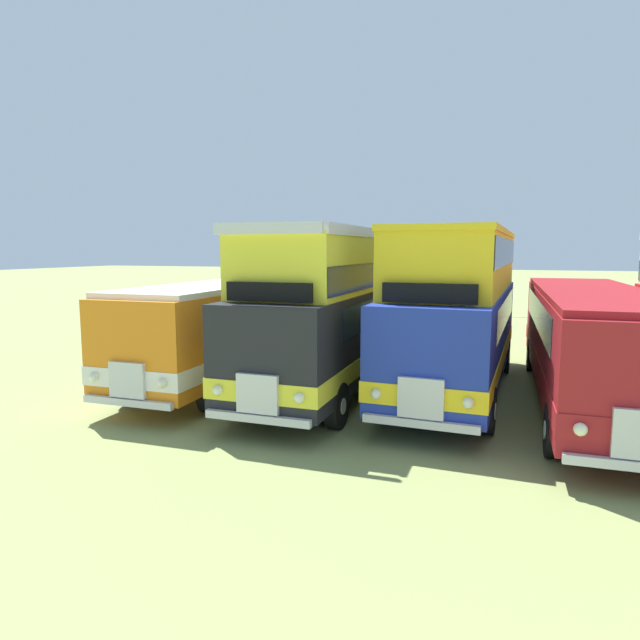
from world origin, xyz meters
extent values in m
cube|color=orange|center=(-13.28, -0.38, 1.70)|extent=(2.52, 10.06, 2.30)
cube|color=white|center=(-13.28, -0.38, 1.10)|extent=(2.56, 10.10, 0.44)
cube|color=#19232D|center=(-13.28, 0.02, 2.30)|extent=(2.54, 7.66, 0.76)
cube|color=#19232D|center=(-13.27, -5.34, 2.35)|extent=(2.20, 0.10, 0.90)
cube|color=silver|center=(-13.27, -5.45, 1.10)|extent=(0.90, 0.12, 0.80)
cube|color=silver|center=(-13.27, -5.48, 0.60)|extent=(2.30, 0.14, 0.16)
sphere|color=#EAEACC|center=(-12.37, -5.46, 1.10)|extent=(0.22, 0.22, 0.22)
sphere|color=#EAEACC|center=(-14.17, -5.46, 1.10)|extent=(0.22, 0.22, 0.22)
cube|color=white|center=(-13.28, -0.38, 2.92)|extent=(2.48, 9.66, 0.14)
cylinder|color=black|center=(-12.12, -3.80, 0.52)|extent=(0.28, 1.04, 1.04)
cylinder|color=silver|center=(-11.97, -3.80, 0.52)|extent=(0.02, 0.36, 0.36)
cylinder|color=black|center=(-14.42, -3.80, 0.52)|extent=(0.28, 1.04, 1.04)
cylinder|color=silver|center=(-14.57, -3.80, 0.52)|extent=(0.02, 0.36, 0.36)
cylinder|color=black|center=(-12.13, 2.85, 0.52)|extent=(0.28, 1.04, 1.04)
cylinder|color=silver|center=(-11.98, 2.85, 0.52)|extent=(0.02, 0.36, 0.36)
cylinder|color=black|center=(-14.43, 2.85, 0.52)|extent=(0.28, 1.04, 1.04)
cylinder|color=silver|center=(-14.58, 2.85, 0.52)|extent=(0.02, 0.36, 0.36)
cube|color=black|center=(-9.96, 0.12, 1.70)|extent=(2.64, 11.39, 2.30)
cube|color=yellow|center=(-9.96, 0.12, 1.10)|extent=(2.68, 11.43, 0.44)
cube|color=#19232D|center=(-9.95, 0.52, 2.30)|extent=(2.64, 8.99, 0.76)
cube|color=#19232D|center=(-10.03, -5.49, 2.35)|extent=(2.20, 0.13, 0.90)
cube|color=silver|center=(-10.03, -5.60, 1.10)|extent=(0.90, 0.13, 0.80)
cube|color=silver|center=(-10.03, -5.63, 0.60)|extent=(2.30, 0.17, 0.16)
sphere|color=#EAEACC|center=(-9.13, -5.63, 1.10)|extent=(0.22, 0.22, 0.22)
sphere|color=#EAEACC|center=(-10.93, -5.60, 1.10)|extent=(0.22, 0.22, 0.22)
cube|color=yellow|center=(-9.95, 0.37, 3.60)|extent=(2.53, 10.49, 1.50)
cube|color=silver|center=(-10.02, -5.05, 4.40)|extent=(2.40, 0.13, 0.24)
cube|color=silver|center=(-9.89, 5.10, 4.40)|extent=(2.40, 0.13, 0.24)
cube|color=silver|center=(-8.75, 0.36, 4.40)|extent=(0.23, 10.46, 0.24)
cube|color=silver|center=(-11.15, 0.39, 4.40)|extent=(0.23, 10.46, 0.24)
cube|color=#19232D|center=(-9.95, 0.37, 3.30)|extent=(2.57, 10.39, 0.64)
cube|color=black|center=(-10.02, -5.00, 3.10)|extent=(1.90, 0.14, 0.40)
cylinder|color=black|center=(-8.86, -3.97, 0.52)|extent=(0.29, 1.04, 1.04)
cylinder|color=silver|center=(-8.71, -3.97, 0.52)|extent=(0.02, 0.36, 0.36)
cylinder|color=black|center=(-11.16, -3.94, 0.52)|extent=(0.29, 1.04, 1.04)
cylinder|color=silver|center=(-11.31, -3.94, 0.52)|extent=(0.02, 0.36, 0.36)
cylinder|color=black|center=(-8.76, 3.99, 0.52)|extent=(0.29, 1.04, 1.04)
cylinder|color=silver|center=(-8.61, 3.99, 0.52)|extent=(0.02, 0.36, 0.36)
cylinder|color=black|center=(-11.06, 4.02, 0.52)|extent=(0.29, 1.04, 1.04)
cylinder|color=silver|center=(-11.21, 4.02, 0.52)|extent=(0.02, 0.36, 0.36)
cube|color=#1E339E|center=(-6.64, 0.09, 1.70)|extent=(2.98, 9.96, 2.30)
cube|color=yellow|center=(-6.64, 0.09, 1.10)|extent=(3.02, 10.00, 0.44)
cube|color=#19232D|center=(-6.62, 0.48, 2.30)|extent=(2.89, 7.57, 0.76)
cube|color=#19232D|center=(-6.88, -4.77, 2.35)|extent=(2.20, 0.21, 0.90)
cube|color=silver|center=(-6.88, -4.88, 1.10)|extent=(0.90, 0.16, 0.80)
cube|color=silver|center=(-6.88, -4.91, 0.60)|extent=(2.30, 0.25, 0.16)
sphere|color=#EAEACC|center=(-5.98, -4.94, 1.10)|extent=(0.22, 0.22, 0.22)
sphere|color=#EAEACC|center=(-7.78, -4.85, 1.10)|extent=(0.22, 0.22, 0.22)
cube|color=yellow|center=(-6.63, 0.33, 3.60)|extent=(2.84, 9.06, 1.50)
cube|color=yellow|center=(-6.63, 0.33, 4.42)|extent=(2.90, 9.16, 0.14)
cube|color=#19232D|center=(-6.63, 0.33, 3.90)|extent=(2.87, 8.96, 0.68)
cube|color=black|center=(-6.85, -4.28, 3.10)|extent=(1.90, 0.21, 0.40)
cylinder|color=black|center=(-5.65, -3.29, 0.52)|extent=(0.33, 1.05, 1.04)
cylinder|color=silver|center=(-5.50, -3.30, 0.52)|extent=(0.04, 0.36, 0.36)
cylinder|color=black|center=(-7.95, -3.18, 0.52)|extent=(0.33, 1.05, 1.04)
cylinder|color=silver|center=(-8.10, -3.17, 0.52)|extent=(0.04, 0.36, 0.36)
cylinder|color=black|center=(-5.34, 3.15, 0.52)|extent=(0.33, 1.05, 1.04)
cylinder|color=silver|center=(-5.19, 3.14, 0.52)|extent=(0.04, 0.36, 0.36)
cylinder|color=black|center=(-7.63, 3.26, 0.52)|extent=(0.33, 1.05, 1.04)
cylinder|color=silver|center=(-7.78, 3.27, 0.52)|extent=(0.04, 0.36, 0.36)
cube|color=maroon|center=(-3.32, -0.18, 1.70)|extent=(2.59, 11.41, 2.30)
cube|color=maroon|center=(-3.32, -0.18, 1.10)|extent=(2.63, 11.45, 0.44)
cube|color=#19232D|center=(-3.32, 0.22, 2.30)|extent=(2.60, 9.01, 0.76)
sphere|color=#EAEACC|center=(-4.18, -5.94, 1.10)|extent=(0.22, 0.22, 0.22)
cube|color=maroon|center=(-3.32, -0.18, 2.92)|extent=(2.54, 11.01, 0.14)
cylinder|color=black|center=(-4.44, -4.28, 0.52)|extent=(0.29, 1.04, 1.04)
cylinder|color=silver|center=(-4.59, -4.28, 0.52)|extent=(0.02, 0.36, 0.36)
cylinder|color=black|center=(-2.20, 3.73, 0.52)|extent=(0.29, 1.04, 1.04)
cylinder|color=silver|center=(-2.05, 3.73, 0.52)|extent=(0.02, 0.36, 0.36)
cylinder|color=black|center=(-4.50, 3.71, 0.52)|extent=(0.29, 1.04, 1.04)
cylinder|color=silver|center=(-4.65, 3.71, 0.52)|extent=(0.02, 0.36, 0.36)
cylinder|color=#8C704C|center=(-16.28, 10.89, 0.53)|extent=(0.08, 0.08, 1.05)
cylinder|color=#8C704C|center=(-8.14, 10.89, 0.53)|extent=(0.08, 0.08, 1.05)
cylinder|color=#8C704C|center=(0.00, 10.89, 0.53)|extent=(0.08, 0.08, 1.05)
cylinder|color=beige|center=(0.00, 10.89, 0.93)|extent=(32.55, 0.03, 0.03)
camera|label=1|loc=(-5.42, -15.36, 3.97)|focal=30.87mm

